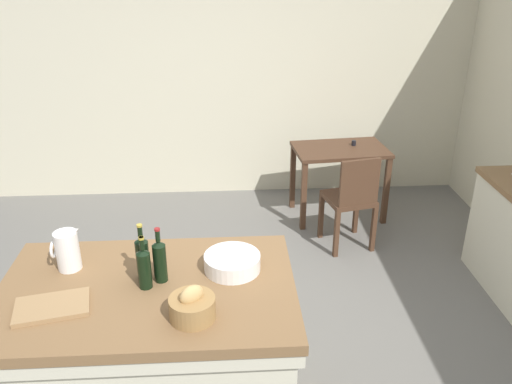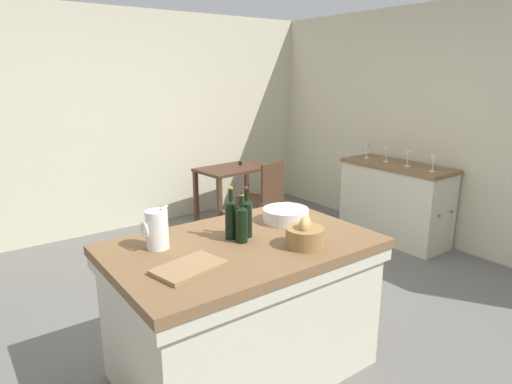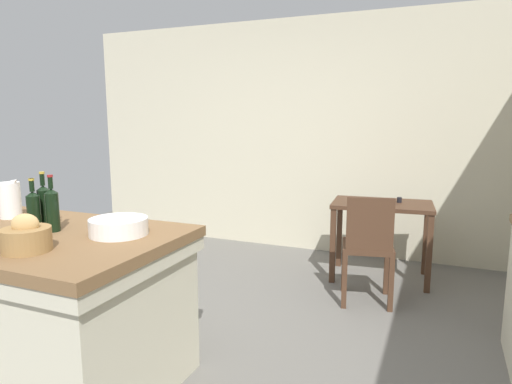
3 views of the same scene
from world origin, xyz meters
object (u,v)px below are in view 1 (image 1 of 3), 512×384
(cutting_board, at_px, (52,307))
(wine_bottle_green, at_px, (144,267))
(pitcher, at_px, (67,250))
(island_table, at_px, (153,347))
(wine_bottle_dark, at_px, (160,260))
(writing_desk, at_px, (340,159))
(wash_bowl, at_px, (232,262))
(wine_bottle_amber, at_px, (143,257))
(bread_basket, at_px, (192,306))
(wooden_chair, at_px, (352,198))

(cutting_board, bearing_deg, wine_bottle_green, 20.12)
(pitcher, bearing_deg, island_table, -25.13)
(pitcher, bearing_deg, wine_bottle_dark, -16.06)
(writing_desk, xyz_separation_m, wash_bowl, (-1.11, -2.33, 0.32))
(wine_bottle_amber, bearing_deg, bread_basket, -52.52)
(pitcher, bearing_deg, bread_basket, -34.30)
(wash_bowl, bearing_deg, wooden_chair, 57.02)
(wooden_chair, bearing_deg, cutting_board, -135.21)
(island_table, height_order, cutting_board, cutting_board)
(pitcher, distance_m, wine_bottle_dark, 0.55)
(cutting_board, height_order, wine_bottle_amber, wine_bottle_amber)
(bread_basket, xyz_separation_m, wine_bottle_dark, (-0.18, 0.33, 0.06))
(wooden_chair, height_order, pitcher, pitcher)
(wash_bowl, xyz_separation_m, cutting_board, (-0.91, -0.30, -0.03))
(wine_bottle_green, bearing_deg, pitcher, 155.05)
(bread_basket, distance_m, cutting_board, 0.71)
(island_table, relative_size, wash_bowl, 5.04)
(island_table, distance_m, pitcher, 0.72)
(cutting_board, xyz_separation_m, wine_bottle_dark, (0.52, 0.22, 0.12))
(island_table, relative_size, wine_bottle_green, 5.24)
(cutting_board, bearing_deg, wash_bowl, 18.43)
(pitcher, height_order, wash_bowl, pitcher)
(bread_basket, height_order, wine_bottle_dark, wine_bottle_dark)
(cutting_board, bearing_deg, pitcher, 90.95)
(pitcher, distance_m, bread_basket, 0.86)
(island_table, distance_m, writing_desk, 2.93)
(cutting_board, xyz_separation_m, wine_bottle_amber, (0.42, 0.25, 0.12))
(wine_bottle_dark, bearing_deg, pitcher, 163.94)
(bread_basket, bearing_deg, cutting_board, 170.90)
(island_table, height_order, pitcher, pitcher)
(pitcher, bearing_deg, wooden_chair, 38.80)
(island_table, height_order, bread_basket, bread_basket)
(pitcher, height_order, cutting_board, pitcher)
(island_table, height_order, wooden_chair, wooden_chair)
(writing_desk, relative_size, wine_bottle_green, 3.13)
(wine_bottle_green, bearing_deg, writing_desk, 57.55)
(island_table, height_order, wine_bottle_green, wine_bottle_green)
(pitcher, relative_size, wine_bottle_amber, 0.82)
(wine_bottle_dark, bearing_deg, wine_bottle_green, -142.54)
(wash_bowl, xyz_separation_m, wine_bottle_amber, (-0.48, -0.05, 0.09))
(wash_bowl, bearing_deg, cutting_board, -161.57)
(pitcher, relative_size, wine_bottle_green, 0.89)
(cutting_board, relative_size, wine_bottle_amber, 1.10)
(writing_desk, relative_size, wash_bowl, 3.01)
(pitcher, xyz_separation_m, wash_bowl, (0.91, -0.07, -0.07))
(wine_bottle_dark, distance_m, wine_bottle_amber, 0.10)
(bread_basket, height_order, wine_bottle_amber, wine_bottle_amber)
(cutting_board, bearing_deg, island_table, 19.71)
(pitcher, relative_size, wine_bottle_dark, 0.85)
(wash_bowl, bearing_deg, bread_basket, -115.92)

